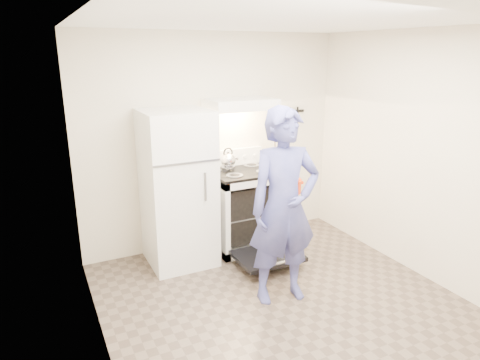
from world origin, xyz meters
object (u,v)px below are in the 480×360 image
tea_kettle (228,159)px  dutch_oven (287,186)px  person (284,207)px  stove_body (243,210)px  refrigerator (178,189)px

tea_kettle → dutch_oven: size_ratio=0.76×
tea_kettle → person: 1.29m
stove_body → tea_kettle: bearing=147.7°
stove_body → person: (-0.18, -1.18, 0.46)m
tea_kettle → refrigerator: bearing=-169.6°
refrigerator → tea_kettle: 0.71m
tea_kettle → dutch_oven: tea_kettle is taller
refrigerator → person: bearing=-61.3°
tea_kettle → person: bearing=-91.3°
refrigerator → dutch_oven: bearing=-39.7°
stove_body → person: bearing=-98.7°
tea_kettle → person: person is taller
person → dutch_oven: (0.28, 0.39, 0.05)m
refrigerator → dutch_oven: refrigerator is taller
person → refrigerator: bearing=126.6°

